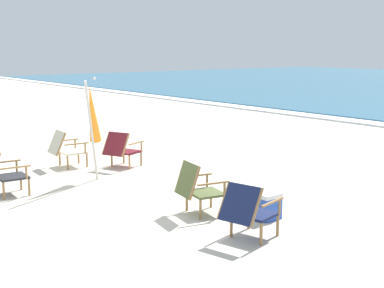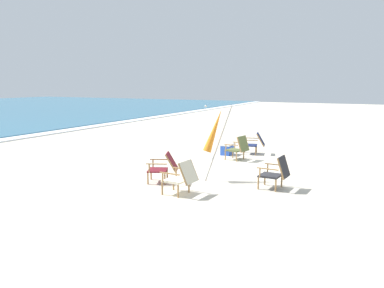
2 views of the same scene
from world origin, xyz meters
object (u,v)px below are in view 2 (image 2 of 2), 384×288
cooler_box (227,149)px  beach_chair_back_right (164,166)px  beach_chair_front_right (255,143)px  umbrella_furled_orange (214,131)px  beach_chair_far_center (276,172)px  beach_chair_front_left (181,177)px  beach_chair_mid_center (238,147)px

cooler_box → beach_chair_back_right: bearing=178.8°
beach_chair_front_right → beach_chair_back_right: bearing=169.0°
beach_chair_back_right → umbrella_furled_orange: size_ratio=0.46×
cooler_box → beach_chair_far_center: bearing=-143.7°
beach_chair_front_left → beach_chair_far_center: bearing=-52.0°
beach_chair_front_right → umbrella_furled_orange: bearing=-178.2°
beach_chair_far_center → beach_chair_front_left: bearing=128.0°
beach_chair_front_right → beach_chair_far_center: bearing=-156.6°
beach_chair_far_center → beach_chair_back_right: (-0.65, 2.74, -0.01)m
beach_chair_mid_center → cooler_box: beach_chair_mid_center is taller
beach_chair_mid_center → beach_chair_back_right: (-3.54, 0.77, -0.01)m
beach_chair_front_left → cooler_box: (5.04, 0.83, -0.23)m
beach_chair_front_left → cooler_box: size_ratio=1.64×
beach_chair_far_center → beach_chair_front_right: (4.17, 1.80, -0.01)m
cooler_box → beach_chair_mid_center: bearing=-136.9°
beach_chair_front_left → beach_chair_back_right: size_ratio=0.87×
beach_chair_front_right → cooler_box: bearing=123.2°
beach_chair_back_right → cooler_box: (4.26, -0.09, -0.22)m
beach_chair_far_center → beach_chair_mid_center: same height
beach_chair_mid_center → umbrella_furled_orange: (-2.76, -0.30, 0.87)m
beach_chair_front_right → beach_chair_front_left: bearing=179.8°
beach_chair_far_center → beach_chair_back_right: 2.82m
beach_chair_far_center → umbrella_furled_orange: (0.12, 1.68, 0.87)m
umbrella_furled_orange → beach_chair_front_right: bearing=1.8°
beach_chair_mid_center → beach_chair_back_right: beach_chair_mid_center is taller
beach_chair_back_right → cooler_box: beach_chair_back_right is taller
beach_chair_mid_center → cooler_box: bearing=43.1°
beach_chair_far_center → beach_chair_mid_center: (2.88, 1.98, 0.00)m
beach_chair_front_right → beach_chair_back_right: (-4.82, 0.94, 0.00)m
umbrella_furled_orange → cooler_box: umbrella_furled_orange is taller
beach_chair_mid_center → cooler_box: size_ratio=1.67×
beach_chair_front_left → beach_chair_front_right: size_ratio=0.92×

